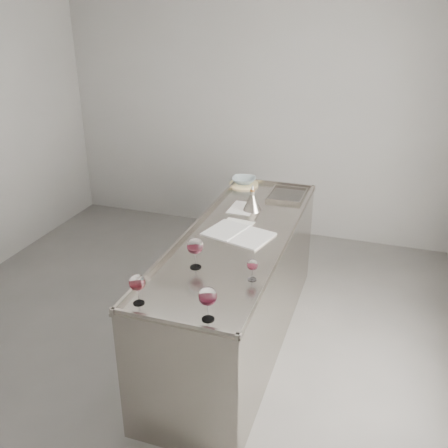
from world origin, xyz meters
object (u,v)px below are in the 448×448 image
(wine_glass_right, at_px, (208,297))
(ceramic_bowl, at_px, (244,180))
(wine_funnel, at_px, (252,202))
(counter, at_px, (237,289))
(wine_glass_small, at_px, (252,265))
(wine_glass_left, at_px, (137,283))
(wine_glass_middle, at_px, (195,247))
(notebook, at_px, (238,234))

(wine_glass_right, distance_m, ceramic_bowl, 2.21)
(wine_funnel, bearing_deg, counter, -86.32)
(wine_glass_small, bearing_deg, wine_glass_left, -139.71)
(wine_glass_middle, distance_m, notebook, 0.59)
(wine_glass_right, height_order, ceramic_bowl, wine_glass_right)
(wine_glass_middle, bearing_deg, ceramic_bowl, 95.41)
(wine_glass_left, xyz_separation_m, wine_glass_small, (0.55, 0.47, -0.03))
(wine_glass_small, distance_m, ceramic_bowl, 1.76)
(wine_glass_left, xyz_separation_m, wine_glass_middle, (0.16, 0.50, 0.02))
(wine_glass_left, xyz_separation_m, ceramic_bowl, (0.00, 2.14, -0.09))
(counter, relative_size, wine_glass_middle, 11.37)
(counter, relative_size, wine_glass_small, 16.85)
(wine_glass_right, distance_m, wine_glass_small, 0.50)
(wine_glass_right, relative_size, wine_funnel, 0.87)
(wine_glass_left, bearing_deg, counter, 75.43)
(counter, bearing_deg, wine_glass_middle, -102.17)
(ceramic_bowl, relative_size, wine_funnel, 0.97)
(wine_funnel, bearing_deg, wine_glass_middle, -94.74)
(counter, bearing_deg, notebook, 75.57)
(wine_glass_small, xyz_separation_m, notebook, (-0.27, 0.60, -0.09))
(wine_glass_middle, relative_size, wine_glass_small, 1.48)
(wine_glass_right, relative_size, notebook, 0.37)
(wine_glass_left, relative_size, wine_glass_small, 1.31)
(notebook, xyz_separation_m, wine_funnel, (-0.03, 0.50, 0.06))
(ceramic_bowl, distance_m, wine_funnel, 0.63)
(counter, xyz_separation_m, wine_funnel, (-0.03, 0.50, 0.54))
(wine_glass_small, bearing_deg, wine_glass_middle, 174.87)
(wine_glass_middle, bearing_deg, wine_glass_left, -107.17)
(counter, relative_size, wine_glass_left, 12.84)
(wine_glass_small, bearing_deg, wine_glass_right, -103.12)
(wine_glass_left, distance_m, wine_glass_small, 0.72)
(ceramic_bowl, bearing_deg, wine_glass_left, -90.00)
(wine_glass_middle, bearing_deg, counter, 77.83)
(wine_glass_middle, bearing_deg, wine_glass_small, -5.13)
(notebook, relative_size, wine_funnel, 2.37)
(wine_glass_middle, distance_m, ceramic_bowl, 1.65)
(wine_glass_small, bearing_deg, counter, 114.88)
(notebook, bearing_deg, wine_funnel, 109.01)
(wine_glass_small, bearing_deg, notebook, 114.57)
(wine_glass_middle, height_order, notebook, wine_glass_middle)
(wine_glass_right, xyz_separation_m, ceramic_bowl, (-0.44, 2.16, -0.10))
(counter, height_order, wine_glass_small, wine_glass_small)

